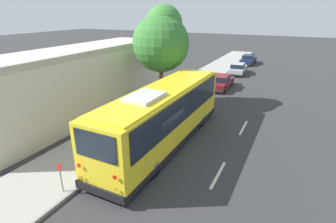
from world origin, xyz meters
The scene contains 13 objects.
ground_plane centered at (0.00, 0.00, 0.00)m, with size 160.00×160.00×0.00m, color #333335.
sidewalk_slab centered at (0.00, 3.54, 0.07)m, with size 80.00×3.61×0.15m, color #A3A099.
curb_strip centered at (0.00, 1.67, 0.07)m, with size 80.00×0.14×0.15m, color gray.
shuttle_bus centered at (1.39, 0.26, 1.90)m, with size 11.49×2.72×3.53m.
parked_sedan_maroon centered at (14.34, 0.52, 0.62)m, with size 4.53×1.79×1.33m.
parked_sedan_silver centered at (21.62, 0.41, 0.60)m, with size 4.42×1.95×1.29m.
parked_sedan_navy centered at (28.87, 0.46, 0.60)m, with size 4.67×1.77×1.30m.
street_tree centered at (7.04, 3.33, 5.29)m, with size 4.25×4.25×7.62m.
sign_post_near centered at (-4.60, 2.01, 0.85)m, with size 0.06×0.22×1.36m.
sign_post_far centered at (-2.45, 2.01, 0.71)m, with size 0.06×0.06×1.12m.
building_backdrop centered at (4.69, 9.24, 2.25)m, with size 19.75×6.37×4.87m.
lane_stripe_mid centered at (-0.32, -3.49, 0.00)m, with size 2.40×0.14×0.01m, color silver.
lane_stripe_ahead centered at (5.68, -3.49, 0.00)m, with size 2.40×0.14×0.01m, color silver.
Camera 1 is at (-10.82, -6.01, 7.29)m, focal length 28.00 mm.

